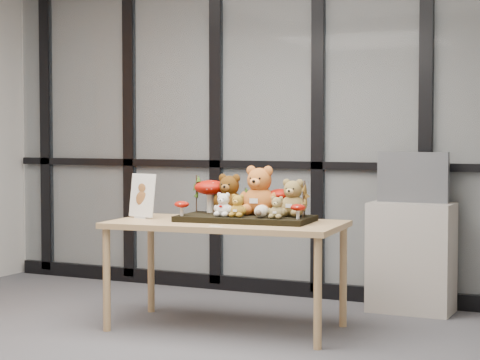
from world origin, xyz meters
The scene contains 24 objects.
room_shell centered at (0.00, 0.00, 1.68)m, with size 5.00×5.00×5.00m.
glass_partition centered at (0.00, 2.47, 1.42)m, with size 4.90×0.06×2.78m.
display_table centered at (0.29, 1.17, 0.65)m, with size 1.60×0.91×0.72m.
diorama_tray centered at (0.40, 1.24, 0.74)m, with size 0.88×0.44×0.04m, color black.
bear_pooh_yellow centered at (0.46, 1.34, 0.94)m, with size 0.28×0.25×0.36m, color #C66727, non-canonical shape.
bear_brown_medium centered at (0.25, 1.31, 0.90)m, with size 0.23×0.21×0.30m, color #4D2C0B, non-canonical shape.
bear_tan_back centered at (0.70, 1.33, 0.89)m, with size 0.21×0.19×0.27m, color olive, non-canonical shape.
bear_small_yellow centered at (0.40, 1.13, 0.84)m, with size 0.13×0.11×0.17m, color #A97B22, non-canonical shape.
bear_white_bow centered at (0.29, 1.12, 0.84)m, with size 0.13×0.12×0.17m, color white, non-canonical shape.
bear_beige_small centered at (0.67, 1.15, 0.83)m, with size 0.12×0.11×0.16m, color olive, non-canonical shape.
plush_cream_hedgehog centered at (0.56, 1.15, 0.80)m, with size 0.07×0.06×0.09m, color beige, non-canonical shape.
mushroom_back_left centered at (0.08, 1.35, 0.88)m, with size 0.22×0.22×0.25m, color #910D04, non-canonical shape.
mushroom_back_right centered at (0.59, 1.40, 0.85)m, with size 0.17×0.17×0.19m, color #910D04, non-canonical shape.
mushroom_front_left centered at (0.02, 1.06, 0.81)m, with size 0.10×0.10×0.11m, color #910D04, non-canonical shape.
mushroom_front_right centered at (0.80, 1.18, 0.81)m, with size 0.10×0.10×0.11m, color #910D04, non-canonical shape.
sprig_green_far_left centered at (-0.01, 1.32, 0.88)m, with size 0.05×0.05×0.26m, color #1E370C, non-canonical shape.
sprig_green_mid_left centered at (0.11, 1.38, 0.86)m, with size 0.05×0.05×0.20m, color #1E370C, non-canonical shape.
sprig_dry_far_right centered at (0.77, 1.37, 0.87)m, with size 0.05×0.05×0.24m, color brown, non-canonical shape.
sprig_dry_mid_right centered at (0.80, 1.26, 0.87)m, with size 0.05×0.05×0.22m, color brown, non-canonical shape.
sprig_green_centre centered at (0.32, 1.41, 0.84)m, with size 0.05×0.05×0.17m, color #1E370C, non-canonical shape.
sign_holder centered at (-0.33, 1.13, 0.86)m, with size 0.22×0.09×0.31m.
label_card centered at (0.37, 0.87, 0.72)m, with size 0.09×0.03×0.00m, color white.
cabinet centered at (1.26, 2.26, 0.40)m, with size 0.60×0.35×0.80m, color #9D968C.
monitor centered at (1.26, 2.27, 0.98)m, with size 0.52×0.05×0.37m.
Camera 1 is at (2.85, -3.94, 1.29)m, focal length 65.00 mm.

